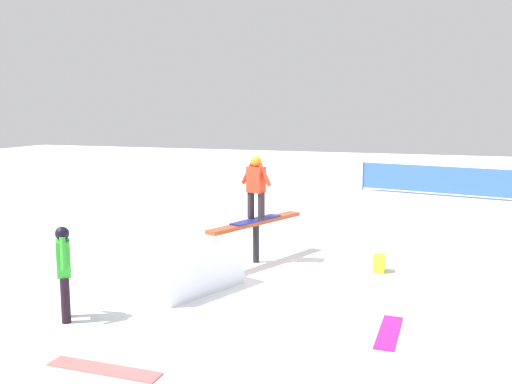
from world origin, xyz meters
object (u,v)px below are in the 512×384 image
(bystander_green, at_px, (64,268))
(loose_snowboard_magenta, at_px, (389,332))
(backpack_on_snow, at_px, (379,263))
(main_rider_on_rail, at_px, (256,188))
(rail_feature, at_px, (256,227))
(loose_snowboard_coral, at_px, (104,369))

(bystander_green, relative_size, loose_snowboard_magenta, 1.12)
(backpack_on_snow, bearing_deg, loose_snowboard_magenta, -173.16)
(bystander_green, bearing_deg, main_rider_on_rail, -60.53)
(rail_feature, xyz_separation_m, main_rider_on_rail, (0.00, 0.00, 0.81))
(main_rider_on_rail, bearing_deg, loose_snowboard_magenta, -114.34)
(loose_snowboard_magenta, bearing_deg, backpack_on_snow, -170.36)
(loose_snowboard_magenta, relative_size, loose_snowboard_coral, 0.86)
(main_rider_on_rail, relative_size, loose_snowboard_magenta, 1.07)
(rail_feature, height_order, bystander_green, bystander_green)
(main_rider_on_rail, xyz_separation_m, bystander_green, (-4.05, 1.68, -0.75))
(main_rider_on_rail, distance_m, bystander_green, 4.45)
(loose_snowboard_magenta, bearing_deg, main_rider_on_rail, -134.04)
(rail_feature, xyz_separation_m, bystander_green, (-4.05, 1.68, 0.06))
(bystander_green, bearing_deg, rail_feature, -60.53)
(main_rider_on_rail, height_order, bystander_green, main_rider_on_rail)
(rail_feature, relative_size, loose_snowboard_magenta, 2.04)
(main_rider_on_rail, bearing_deg, backpack_on_snow, -66.84)
(rail_feature, distance_m, bystander_green, 4.39)
(bystander_green, relative_size, backpack_on_snow, 4.28)
(rail_feature, bearing_deg, bystander_green, 178.64)
(loose_snowboard_coral, bearing_deg, main_rider_on_rail, -91.90)
(rail_feature, relative_size, bystander_green, 1.81)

